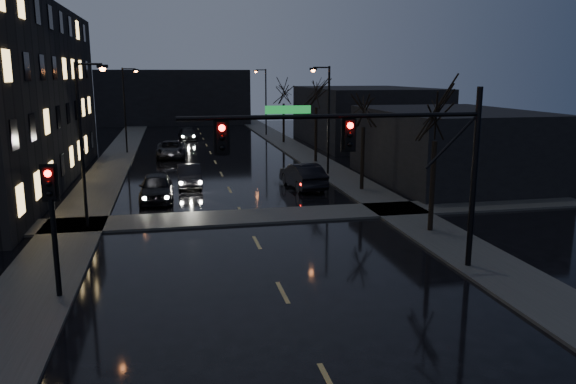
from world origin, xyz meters
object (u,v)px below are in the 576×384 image
oncoming_car_c (171,149)px  lead_car (303,176)px  oncoming_car_d (188,134)px  oncoming_car_b (189,176)px  oncoming_car_a (156,187)px

oncoming_car_c → lead_car: size_ratio=1.07×
lead_car → oncoming_car_c: bearing=-68.0°
lead_car → oncoming_car_d: bearing=-83.4°
oncoming_car_c → oncoming_car_d: (1.91, 13.57, -0.10)m
oncoming_car_b → oncoming_car_d: (0.72, 27.39, -0.06)m
oncoming_car_c → oncoming_car_b: bearing=-83.7°
oncoming_car_b → oncoming_car_c: size_ratio=0.80×
oncoming_car_d → lead_car: lead_car is taller
oncoming_car_d → lead_car: 30.32m
oncoming_car_c → lead_car: lead_car is taller
oncoming_car_b → oncoming_car_d: 27.40m
oncoming_car_a → oncoming_car_b: oncoming_car_a is taller
oncoming_car_a → oncoming_car_b: 4.60m
oncoming_car_b → lead_car: bearing=-17.2°
oncoming_car_a → oncoming_car_d: oncoming_car_a is taller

